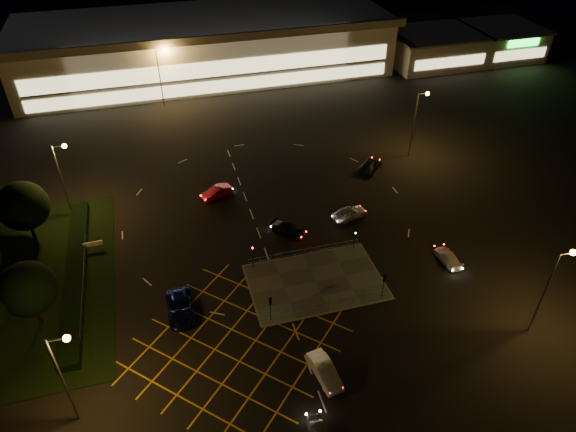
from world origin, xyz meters
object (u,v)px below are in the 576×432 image
object	(u,v)px
signal_ne	(355,234)
signal_sw	(270,304)
car_circ_red	(217,192)
car_approach_white	(448,257)
car_left_blue	(180,308)
car_far_dkgrey	(288,229)
signal_se	(384,281)
car_queue_white	(325,371)
car_east_grey	(370,165)
car_right_silver	(349,213)
signal_nw	(253,252)

from	to	relation	value
signal_ne	signal_sw	bearing A→B (deg)	-146.35
car_circ_red	car_approach_white	xyz separation A→B (m)	(23.07, -19.96, -0.09)
car_left_blue	car_approach_white	bearing A→B (deg)	-0.45
signal_ne	car_far_dkgrey	distance (m)	8.36
car_approach_white	signal_ne	bearing A→B (deg)	-26.25
signal_se	car_queue_white	size ratio (longest dim) A/B	0.69
signal_se	car_east_grey	world-z (taller)	signal_se
car_circ_red	signal_sw	bearing A→B (deg)	-18.62
signal_se	signal_ne	distance (m)	7.99
signal_ne	car_right_silver	distance (m)	6.34
signal_nw	car_left_blue	world-z (taller)	signal_nw
signal_nw	car_east_grey	world-z (taller)	signal_nw
signal_sw	car_approach_white	world-z (taller)	signal_sw
signal_ne	car_far_dkgrey	bearing A→B (deg)	142.94
signal_sw	car_approach_white	size ratio (longest dim) A/B	0.75
car_far_dkgrey	car_right_silver	distance (m)	8.27
signal_nw	car_right_silver	xyz separation A→B (m)	(13.68, 5.90, -1.60)
signal_se	car_far_dkgrey	size ratio (longest dim) A/B	0.72
signal_sw	car_queue_white	world-z (taller)	signal_sw
signal_sw	signal_nw	size ratio (longest dim) A/B	1.00
car_queue_white	car_circ_red	distance (m)	31.06
signal_ne	signal_nw	bearing A→B (deg)	180.00
car_far_dkgrey	car_approach_white	xyz separation A→B (m)	(16.00, -9.78, -0.02)
signal_sw	car_approach_white	xyz separation A→B (m)	(21.47, 3.14, -1.76)
car_queue_white	car_approach_white	distance (m)	21.35
car_left_blue	car_east_grey	bearing A→B (deg)	35.12
car_circ_red	car_east_grey	xyz separation A→B (m)	(22.42, 0.89, -0.03)
signal_nw	car_approach_white	world-z (taller)	signal_nw
car_left_blue	car_east_grey	size ratio (longest dim) A/B	1.16
signal_sw	car_right_silver	distance (m)	19.56
signal_nw	signal_ne	size ratio (longest dim) A/B	1.00
car_far_dkgrey	car_left_blue	bearing A→B (deg)	169.53
signal_sw	car_east_grey	bearing A→B (deg)	-130.97
car_approach_white	signal_se	bearing A→B (deg)	19.18
signal_nw	car_far_dkgrey	xyz separation A→B (m)	(5.47, 4.93, -1.74)
car_queue_white	car_left_blue	xyz separation A→B (m)	(-11.55, 11.05, 0.03)
signal_nw	car_left_blue	xyz separation A→B (m)	(-8.53, -4.55, -1.59)
car_queue_white	car_far_dkgrey	size ratio (longest dim) A/B	1.04
car_queue_white	car_east_grey	distance (m)	36.28
car_circ_red	car_right_silver	bearing A→B (deg)	36.32
signal_sw	car_right_silver	xyz separation A→B (m)	(13.68, 13.89, -1.60)
car_far_dkgrey	car_circ_red	world-z (taller)	car_circ_red
signal_sw	signal_ne	distance (m)	14.41
signal_sw	signal_nw	world-z (taller)	same
car_left_blue	car_right_silver	world-z (taller)	car_left_blue
car_approach_white	car_queue_white	bearing A→B (deg)	31.10
car_left_blue	car_far_dkgrey	bearing A→B (deg)	34.23
car_far_dkgrey	car_approach_white	bearing A→B (deg)	-76.01
car_queue_white	car_east_grey	xyz separation A→B (m)	(17.80, 31.61, -0.08)
signal_nw	car_far_dkgrey	size ratio (longest dim) A/B	0.72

